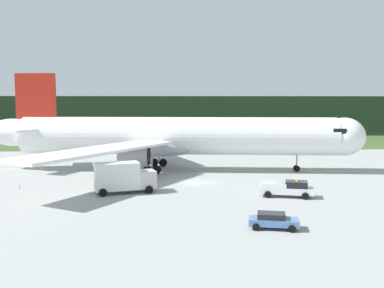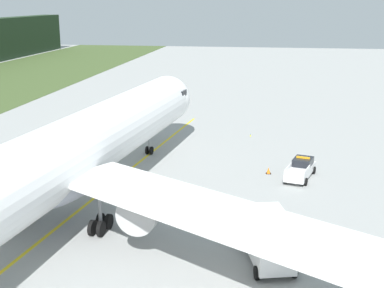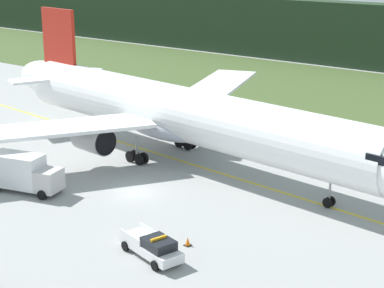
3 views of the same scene
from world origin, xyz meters
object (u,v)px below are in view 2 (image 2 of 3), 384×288
Objects in this scene: airliner at (71,155)px; ops_pickup_truck at (301,169)px; apron_cone at (268,171)px; catering_truck at (267,235)px.

ops_pickup_truck is (12.47, -18.71, -4.16)m from airliner.
catering_truck is at bearing -179.24° from apron_cone.
catering_truck is at bearing 170.93° from ops_pickup_truck.
ops_pickup_truck reaches higher than apron_cone.
ops_pickup_truck is at bearing -9.07° from catering_truck.
ops_pickup_truck is 3.31m from apron_cone.
ops_pickup_truck is 18.50m from catering_truck.
ops_pickup_truck is 0.84× the size of catering_truck.
apron_cone is at bearing 76.07° from ops_pickup_truck.
catering_truck is 19.09m from apron_cone.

